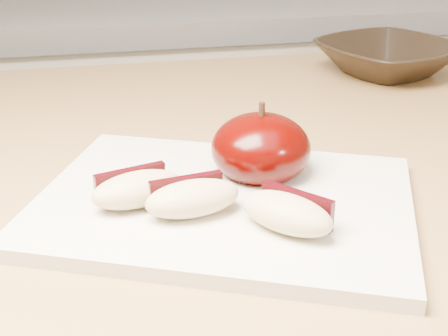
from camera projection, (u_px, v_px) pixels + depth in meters
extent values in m
cube|color=silver|center=(133.00, 213.00, 1.42)|extent=(2.40, 0.60, 0.90)
cube|color=slate|center=(119.00, 3.00, 1.22)|extent=(2.40, 0.62, 0.04)
cube|color=#9C7544|center=(164.00, 167.00, 0.61)|extent=(1.64, 0.64, 0.04)
cube|color=beige|center=(224.00, 203.00, 0.49)|extent=(0.35, 0.31, 0.01)
ellipsoid|color=#2D0100|center=(261.00, 149.00, 0.52)|extent=(0.10, 0.10, 0.06)
cylinder|color=black|center=(262.00, 110.00, 0.51)|extent=(0.01, 0.01, 0.01)
ellipsoid|color=tan|center=(138.00, 189.00, 0.47)|extent=(0.08, 0.05, 0.03)
cube|color=black|center=(130.00, 183.00, 0.48)|extent=(0.06, 0.02, 0.02)
ellipsoid|color=tan|center=(193.00, 198.00, 0.46)|extent=(0.08, 0.05, 0.03)
cube|color=black|center=(186.00, 191.00, 0.47)|extent=(0.06, 0.02, 0.02)
ellipsoid|color=tan|center=(286.00, 213.00, 0.44)|extent=(0.07, 0.08, 0.03)
cube|color=black|center=(297.00, 206.00, 0.45)|extent=(0.04, 0.05, 0.02)
imported|color=black|center=(387.00, 58.00, 0.83)|extent=(0.22, 0.22, 0.04)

